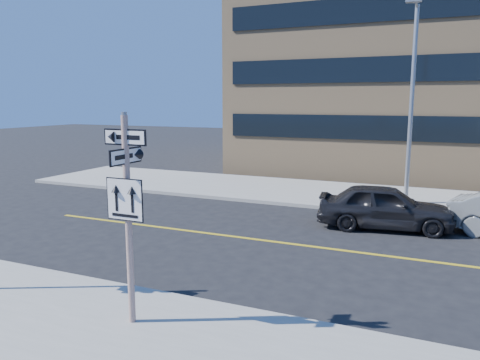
% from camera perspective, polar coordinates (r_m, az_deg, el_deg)
% --- Properties ---
extents(ground, '(120.00, 120.00, 0.00)m').
position_cam_1_polar(ground, '(11.75, -5.48, -12.44)').
color(ground, black).
rests_on(ground, ground).
extents(sign_pole, '(0.92, 0.92, 4.06)m').
position_cam_1_polar(sign_pole, '(9.01, -13.56, -3.27)').
color(sign_pole, silver).
rests_on(sign_pole, near_sidewalk).
extents(parked_car_a, '(2.50, 4.81, 1.56)m').
position_cam_1_polar(parked_car_a, '(17.01, 17.26, -3.11)').
color(parked_car_a, black).
rests_on(parked_car_a, ground).
extents(streetlight_a, '(0.55, 2.25, 8.00)m').
position_cam_1_polar(streetlight_a, '(20.28, 20.21, 10.04)').
color(streetlight_a, gray).
rests_on(streetlight_a, far_sidewalk).
extents(building_brick, '(18.00, 18.00, 18.00)m').
position_cam_1_polar(building_brick, '(34.94, 18.84, 16.70)').
color(building_brick, tan).
rests_on(building_brick, ground).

